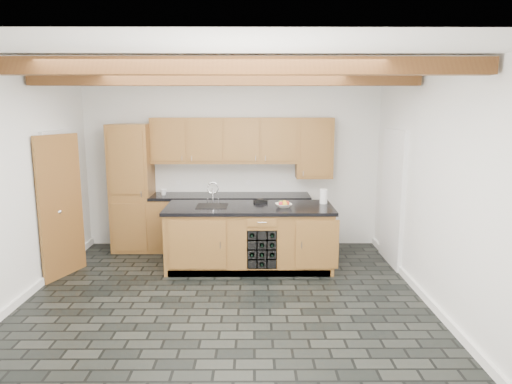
# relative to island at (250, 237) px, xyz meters

# --- Properties ---
(ground) EXTENTS (5.00, 5.00, 0.00)m
(ground) POSITION_rel_island_xyz_m (-0.31, -1.28, -0.46)
(ground) COLOR black
(ground) RESTS_ON ground
(room_shell) EXTENTS (5.01, 5.00, 5.00)m
(room_shell) POSITION_rel_island_xyz_m (-0.39, -0.75, 1.06)
(room_shell) COLOR white
(room_shell) RESTS_ON ground
(back_cabinetry) EXTENTS (3.65, 0.62, 2.20)m
(back_cabinetry) POSITION_rel_island_xyz_m (-0.68, 0.95, 0.51)
(back_cabinetry) COLOR olive
(back_cabinetry) RESTS_ON ground
(island) EXTENTS (2.48, 0.96, 0.93)m
(island) POSITION_rel_island_xyz_m (0.00, 0.00, 0.00)
(island) COLOR olive
(island) RESTS_ON ground
(faucet) EXTENTS (0.45, 0.40, 0.34)m
(faucet) POSITION_rel_island_xyz_m (-0.56, 0.05, 0.50)
(faucet) COLOR black
(faucet) RESTS_ON island
(kitchen_scale) EXTENTS (0.22, 0.17, 0.06)m
(kitchen_scale) POSITION_rel_island_xyz_m (0.16, 0.24, 0.49)
(kitchen_scale) COLOR black
(kitchen_scale) RESTS_ON island
(fruit_bowl) EXTENTS (0.28, 0.28, 0.06)m
(fruit_bowl) POSITION_rel_island_xyz_m (0.49, -0.07, 0.49)
(fruit_bowl) COLOR silver
(fruit_bowl) RESTS_ON island
(fruit_cluster) EXTENTS (0.16, 0.17, 0.07)m
(fruit_cluster) POSITION_rel_island_xyz_m (0.49, -0.07, 0.52)
(fruit_cluster) COLOR #B22C17
(fruit_cluster) RESTS_ON fruit_bowl
(paper_towel) EXTENTS (0.11, 0.11, 0.22)m
(paper_towel) POSITION_rel_island_xyz_m (1.11, 0.20, 0.57)
(paper_towel) COLOR white
(paper_towel) RESTS_ON island
(mug) EXTENTS (0.14, 0.14, 0.10)m
(mug) POSITION_rel_island_xyz_m (-1.44, 0.90, 0.52)
(mug) COLOR white
(mug) RESTS_ON back_cabinetry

